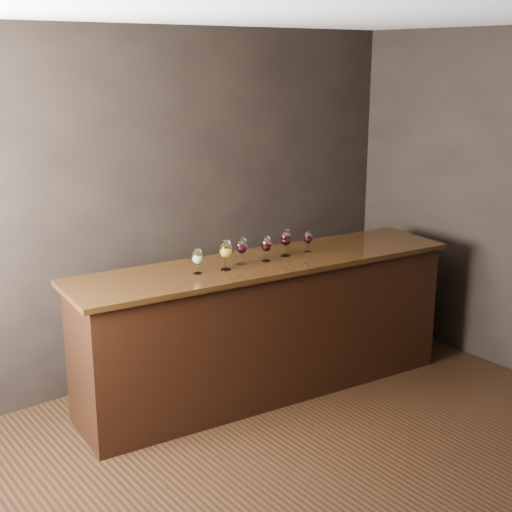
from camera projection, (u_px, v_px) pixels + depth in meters
ground at (330, 502)px, 4.25m from camera, size 5.00×5.00×0.00m
room_shell at (292, 206)px, 3.72m from camera, size 5.02×4.52×2.81m
bar_counter at (266, 329)px, 5.54m from camera, size 3.01×0.94×1.04m
bar_top at (266, 263)px, 5.39m from camera, size 3.12×1.01×0.04m
back_bar_shelf at (231, 318)px, 6.11m from camera, size 2.22×0.40×0.80m
glass_white at (197, 258)px, 5.03m from camera, size 0.07×0.07×0.17m
glass_amber at (226, 250)px, 5.11m from camera, size 0.09×0.09×0.21m
glass_red_a at (242, 247)px, 5.26m from camera, size 0.08×0.08×0.19m
glass_red_b at (266, 245)px, 5.34m from camera, size 0.08×0.08×0.18m
glass_red_c at (286, 239)px, 5.47m from camera, size 0.09×0.09×0.20m
glass_red_d at (308, 238)px, 5.58m from camera, size 0.07×0.07×0.17m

